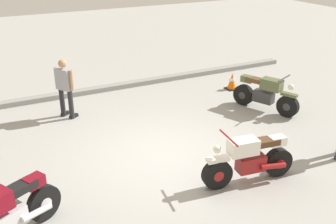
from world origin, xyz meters
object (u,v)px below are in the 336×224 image
motorcycle_olive_vintage (265,94)px  person_in_gray_shirt (65,85)px  traffic_cone (232,81)px  motorcycle_cream_vintage (250,160)px  motorcycle_maroon_cruiser (5,215)px

motorcycle_olive_vintage → person_in_gray_shirt: bearing=-135.3°
motorcycle_olive_vintage → traffic_cone: (0.20, 1.84, -0.23)m
motorcycle_cream_vintage → person_in_gray_shirt: (-2.42, 4.73, 0.42)m
motorcycle_cream_vintage → person_in_gray_shirt: size_ratio=1.22×
motorcycle_cream_vintage → traffic_cone: bearing=-114.5°
motorcycle_cream_vintage → motorcycle_olive_vintage: (2.61, 2.72, 0.00)m
person_in_gray_shirt → motorcycle_maroon_cruiser: bearing=-146.4°
motorcycle_olive_vintage → traffic_cone: bearing=150.3°
motorcycle_maroon_cruiser → person_in_gray_shirt: 4.89m
motorcycle_cream_vintage → motorcycle_olive_vintage: size_ratio=1.06×
motorcycle_cream_vintage → traffic_cone: size_ratio=3.69×
traffic_cone → motorcycle_olive_vintage: bearing=-96.2°
motorcycle_cream_vintage → traffic_cone: motorcycle_cream_vintage is taller
motorcycle_cream_vintage → motorcycle_maroon_cruiser: bearing=3.5°
traffic_cone → person_in_gray_shirt: bearing=178.1°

